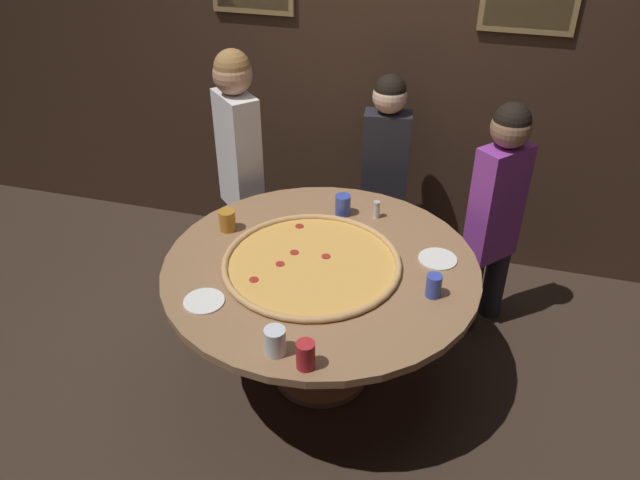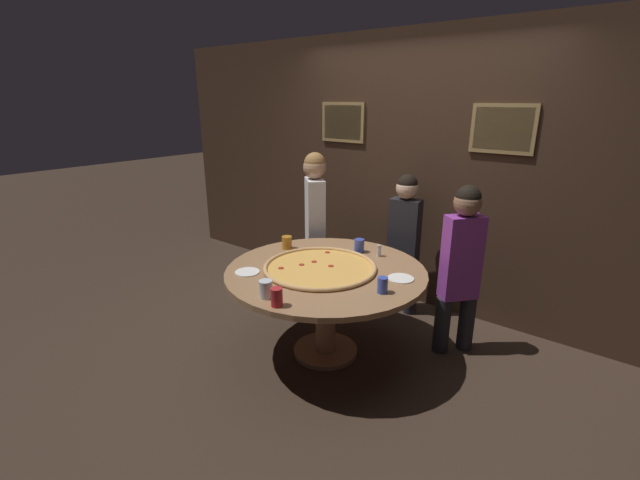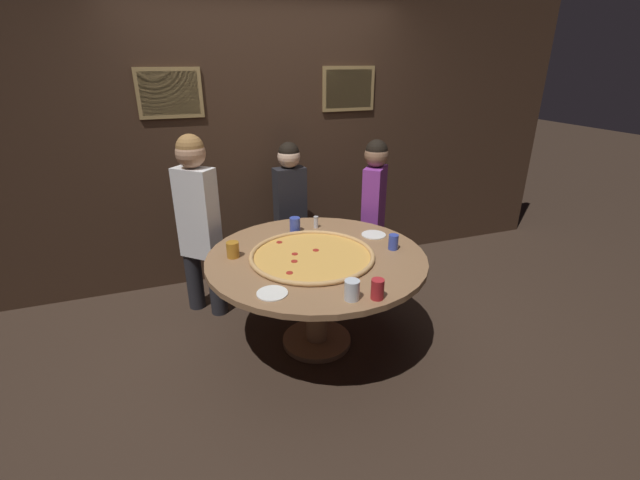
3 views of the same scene
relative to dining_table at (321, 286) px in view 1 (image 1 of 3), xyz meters
name	(u,v)px [view 1 (image 1 of 3)]	position (x,y,z in m)	size (l,w,h in m)	color
ground_plane	(321,372)	(0.00, 0.00, -0.61)	(24.00, 24.00, 0.00)	#38281E
back_wall	(381,62)	(0.00, 1.37, 0.70)	(6.40, 0.08, 2.60)	#3D281C
dining_table	(321,286)	(0.00, 0.00, 0.00)	(1.54, 1.54, 0.74)	#936B47
giant_pizza	(312,263)	(-0.04, -0.02, 0.15)	(0.87, 0.87, 0.03)	#E5A84C
drink_cup_near_left	(275,341)	(-0.01, -0.63, 0.19)	(0.09, 0.09, 0.12)	silver
drink_cup_far_left	(227,220)	(-0.55, 0.17, 0.19)	(0.09, 0.09, 0.11)	#BC7A23
drink_cup_front_edge	(343,205)	(-0.01, 0.48, 0.19)	(0.08, 0.08, 0.11)	#384CB7
drink_cup_beside_pizza	(306,355)	(0.13, -0.68, 0.20)	(0.08, 0.08, 0.12)	#B22328
drink_cup_near_right	(434,286)	(0.55, -0.10, 0.19)	(0.07, 0.07, 0.11)	#384CB7
white_plate_right_side	(438,259)	(0.54, 0.19, 0.14)	(0.19, 0.19, 0.01)	white
white_plate_left_side	(204,301)	(-0.43, -0.42, 0.14)	(0.19, 0.19, 0.01)	white
condiment_shaker	(377,209)	(0.17, 0.50, 0.18)	(0.04, 0.04, 0.10)	silver
diner_side_right	(496,208)	(0.80, 0.70, 0.18)	(0.32, 0.34, 1.38)	#232328
diner_centre_back	(385,167)	(0.12, 1.05, 0.16)	(0.35, 0.20, 1.35)	#232328
diner_far_right	(239,157)	(-0.72, 0.77, 0.25)	(0.37, 0.36, 1.50)	#232328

